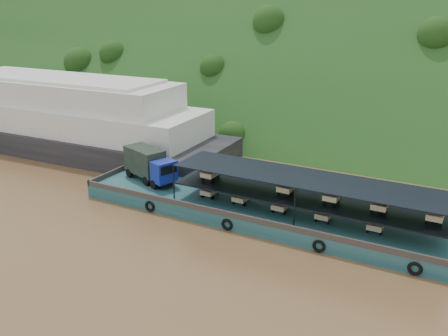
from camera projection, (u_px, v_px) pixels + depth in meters
The scene contains 4 objects.
ground at pixel (228, 214), 45.11m from camera, with size 160.00×160.00×0.00m, color brown.
hillside at pixel (341, 128), 75.00m from camera, with size 140.00×28.00×28.00m, color #183C15.
cargo_barge at pixel (257, 206), 44.11m from camera, with size 35.00×7.18×4.54m.
passenger_ferry at pixel (61, 118), 63.75m from camera, with size 46.28×13.40×9.28m.
Camera 1 is at (19.49, -36.41, 18.63)m, focal length 40.00 mm.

